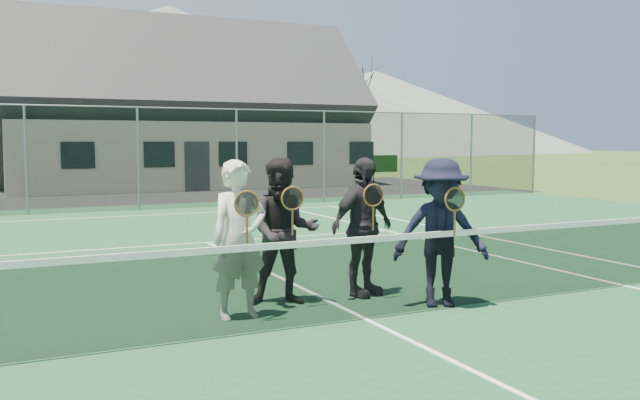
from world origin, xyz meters
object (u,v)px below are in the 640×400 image
object	(u,v)px
player_a	(239,239)
player_c	(363,227)
clubhouse	(183,97)
player_b	(284,232)
tennis_net	(365,274)
player_d	(441,233)

from	to	relation	value
player_a	player_c	world-z (taller)	same
clubhouse	player_b	size ratio (longest dim) A/B	8.67
tennis_net	player_c	bearing A→B (deg)	62.60
player_d	clubhouse	bearing A→B (deg)	83.14
clubhouse	player_b	bearing A→B (deg)	-101.22
player_c	player_d	size ratio (longest dim) A/B	1.00
clubhouse	player_d	world-z (taller)	clubhouse
player_b	clubhouse	bearing A→B (deg)	78.78
player_a	player_b	world-z (taller)	same
player_b	tennis_net	bearing A→B (deg)	-63.07
player_c	player_b	bearing A→B (deg)	179.37
tennis_net	player_d	size ratio (longest dim) A/B	6.49
player_a	player_c	distance (m)	1.85
player_b	player_c	xyz separation A→B (m)	(1.10, -0.01, 0.00)
tennis_net	player_c	world-z (taller)	player_c
tennis_net	clubhouse	world-z (taller)	clubhouse
player_b	player_c	bearing A→B (deg)	-0.63
tennis_net	player_b	size ratio (longest dim) A/B	6.49
clubhouse	tennis_net	bearing A→B (deg)	-99.46
player_c	clubhouse	bearing A→B (deg)	81.45
tennis_net	player_c	xyz separation A→B (m)	(0.55, 1.06, 0.38)
tennis_net	player_a	size ratio (longest dim) A/B	6.49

